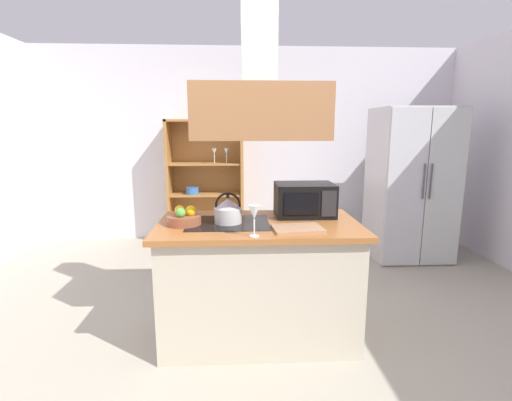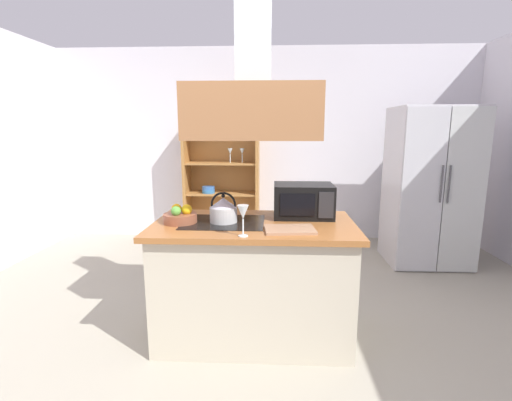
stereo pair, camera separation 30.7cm
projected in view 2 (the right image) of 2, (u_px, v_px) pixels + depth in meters
The scene contains 11 objects.
ground_plane at pixel (252, 352), 2.68m from camera, with size 7.80×7.80×0.00m, color gray.
wall_back at pixel (264, 145), 5.37m from camera, with size 6.00×0.12×2.70m, color silver.
kitchen_island at pixel (254, 279), 2.84m from camera, with size 1.49×0.86×0.90m.
range_hood at pixel (253, 98), 2.58m from camera, with size 0.90×0.70×1.19m.
refrigerator at pixel (430, 187), 4.34m from camera, with size 0.90×0.77×1.83m.
dish_cabinet at pixel (222, 188), 5.30m from camera, with size 1.04×0.40×1.71m.
kettle at pixel (223, 210), 2.75m from camera, with size 0.20×0.20×0.23m.
cutting_board at pixel (290, 229), 2.53m from camera, with size 0.34×0.24×0.02m, color #A97E5E.
microwave at pixel (303, 201), 2.92m from camera, with size 0.46×0.35×0.26m.
wine_glass_on_counter at pixel (243, 213), 2.38m from camera, with size 0.08×0.08×0.21m.
fruit_bowl at pixel (180, 216), 2.74m from camera, with size 0.25×0.25×0.14m.
Camera 2 is at (0.15, -2.42, 1.59)m, focal length 26.04 mm.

